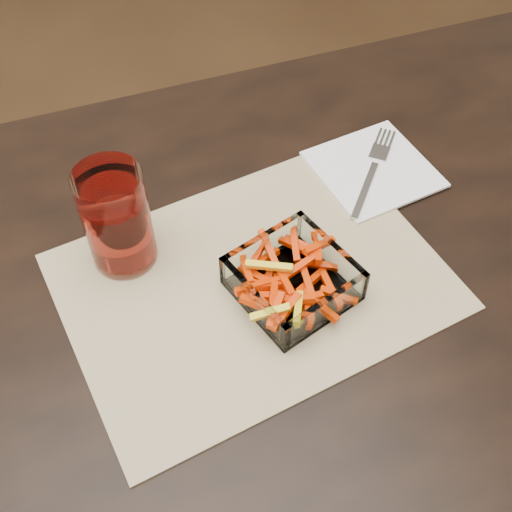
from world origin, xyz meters
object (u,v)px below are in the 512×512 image
Objects in this scene: glass_bowl at (293,281)px; tumbler at (117,222)px; dining_table at (170,375)px; fork at (373,168)px.

glass_bowl is 1.11× the size of tumbler.
dining_table is 0.20m from glass_bowl.
fork reaches higher than dining_table.
tumbler is at bearing -134.35° from fork.
glass_bowl is at bearing -34.59° from tumbler.
fork is (0.18, 0.15, -0.01)m from glass_bowl.
dining_table is at bearing -84.86° from tumbler.
fork is (0.35, 0.16, 0.10)m from dining_table.
tumbler is at bearing 145.41° from glass_bowl.
tumbler is 0.37m from fork.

